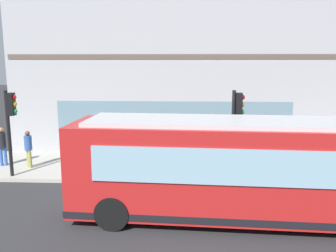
{
  "coord_description": "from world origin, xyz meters",
  "views": [
    {
      "loc": [
        -10.6,
        -0.56,
        4.77
      ],
      "look_at": [
        3.26,
        0.1,
        2.22
      ],
      "focal_mm": 37.85,
      "sensor_mm": 36.0,
      "label": 1
    }
  ],
  "objects_px": {
    "fire_hydrant": "(161,157)",
    "pedestrian_near_hydrant": "(70,140)",
    "city_bus_nearside": "(237,169)",
    "traffic_light_down_block": "(11,117)",
    "pedestrian_near_building_entrance": "(2,144)",
    "pedestrian_by_light_pole": "(28,147)",
    "newspaper_vending_box": "(182,151)",
    "traffic_light_near_corner": "(237,118)",
    "pedestrian_walking_along_curb": "(123,137)"
  },
  "relations": [
    {
      "from": "pedestrian_walking_along_curb",
      "to": "traffic_light_near_corner",
      "type": "bearing_deg",
      "value": -119.15
    },
    {
      "from": "traffic_light_down_block",
      "to": "pedestrian_walking_along_curb",
      "type": "height_order",
      "value": "traffic_light_down_block"
    },
    {
      "from": "pedestrian_by_light_pole",
      "to": "fire_hydrant",
      "type": "bearing_deg",
      "value": -83.53
    },
    {
      "from": "traffic_light_down_block",
      "to": "pedestrian_walking_along_curb",
      "type": "relative_size",
      "value": 1.92
    },
    {
      "from": "city_bus_nearside",
      "to": "pedestrian_near_hydrant",
      "type": "distance_m",
      "value": 9.35
    },
    {
      "from": "pedestrian_near_building_entrance",
      "to": "traffic_light_near_corner",
      "type": "bearing_deg",
      "value": -97.81
    },
    {
      "from": "traffic_light_down_block",
      "to": "fire_hydrant",
      "type": "relative_size",
      "value": 4.73
    },
    {
      "from": "city_bus_nearside",
      "to": "traffic_light_near_corner",
      "type": "bearing_deg",
      "value": -7.19
    },
    {
      "from": "traffic_light_near_corner",
      "to": "newspaper_vending_box",
      "type": "xyz_separation_m",
      "value": [
        2.58,
        2.1,
        -2.01
      ]
    },
    {
      "from": "traffic_light_near_corner",
      "to": "pedestrian_near_building_entrance",
      "type": "height_order",
      "value": "traffic_light_near_corner"
    },
    {
      "from": "pedestrian_near_hydrant",
      "to": "newspaper_vending_box",
      "type": "height_order",
      "value": "pedestrian_near_hydrant"
    },
    {
      "from": "traffic_light_near_corner",
      "to": "pedestrian_near_hydrant",
      "type": "distance_m",
      "value": 8.17
    },
    {
      "from": "traffic_light_near_corner",
      "to": "city_bus_nearside",
      "type": "bearing_deg",
      "value": 172.81
    },
    {
      "from": "traffic_light_near_corner",
      "to": "pedestrian_by_light_pole",
      "type": "relative_size",
      "value": 2.15
    },
    {
      "from": "traffic_light_down_block",
      "to": "pedestrian_by_light_pole",
      "type": "bearing_deg",
      "value": -4.48
    },
    {
      "from": "fire_hydrant",
      "to": "pedestrian_near_hydrant",
      "type": "xyz_separation_m",
      "value": [
        1.02,
        4.45,
        0.54
      ]
    },
    {
      "from": "traffic_light_down_block",
      "to": "pedestrian_near_hydrant",
      "type": "relative_size",
      "value": 2.22
    },
    {
      "from": "pedestrian_walking_along_curb",
      "to": "pedestrian_near_hydrant",
      "type": "bearing_deg",
      "value": 88.23
    },
    {
      "from": "pedestrian_by_light_pole",
      "to": "pedestrian_walking_along_curb",
      "type": "distance_m",
      "value": 4.21
    },
    {
      "from": "pedestrian_near_hydrant",
      "to": "city_bus_nearside",
      "type": "bearing_deg",
      "value": -130.48
    },
    {
      "from": "pedestrian_by_light_pole",
      "to": "newspaper_vending_box",
      "type": "height_order",
      "value": "pedestrian_by_light_pole"
    },
    {
      "from": "pedestrian_walking_along_curb",
      "to": "pedestrian_by_light_pole",
      "type": "bearing_deg",
      "value": 112.17
    },
    {
      "from": "city_bus_nearside",
      "to": "fire_hydrant",
      "type": "xyz_separation_m",
      "value": [
        5.04,
        2.65,
        -1.04
      ]
    },
    {
      "from": "traffic_light_near_corner",
      "to": "pedestrian_near_hydrant",
      "type": "height_order",
      "value": "traffic_light_near_corner"
    },
    {
      "from": "traffic_light_down_block",
      "to": "pedestrian_near_hydrant",
      "type": "height_order",
      "value": "traffic_light_down_block"
    },
    {
      "from": "traffic_light_down_block",
      "to": "pedestrian_near_building_entrance",
      "type": "height_order",
      "value": "traffic_light_down_block"
    },
    {
      "from": "pedestrian_near_hydrant",
      "to": "pedestrian_walking_along_curb",
      "type": "distance_m",
      "value": 2.59
    },
    {
      "from": "traffic_light_down_block",
      "to": "pedestrian_by_light_pole",
      "type": "height_order",
      "value": "traffic_light_down_block"
    },
    {
      "from": "traffic_light_down_block",
      "to": "pedestrian_near_building_entrance",
      "type": "distance_m",
      "value": 2.33
    },
    {
      "from": "city_bus_nearside",
      "to": "traffic_light_near_corner",
      "type": "distance_m",
      "value": 3.43
    },
    {
      "from": "pedestrian_near_hydrant",
      "to": "traffic_light_near_corner",
      "type": "bearing_deg",
      "value": -110.62
    },
    {
      "from": "fire_hydrant",
      "to": "pedestrian_walking_along_curb",
      "type": "bearing_deg",
      "value": 63.3
    },
    {
      "from": "pedestrian_by_light_pole",
      "to": "pedestrian_near_building_entrance",
      "type": "bearing_deg",
      "value": 79.8
    },
    {
      "from": "fire_hydrant",
      "to": "traffic_light_near_corner",
      "type": "bearing_deg",
      "value": -120.59
    },
    {
      "from": "pedestrian_near_building_entrance",
      "to": "pedestrian_near_hydrant",
      "type": "relative_size",
      "value": 1.1
    },
    {
      "from": "traffic_light_near_corner",
      "to": "fire_hydrant",
      "type": "bearing_deg",
      "value": 59.41
    },
    {
      "from": "city_bus_nearside",
      "to": "pedestrian_walking_along_curb",
      "type": "relative_size",
      "value": 5.57
    },
    {
      "from": "pedestrian_near_building_entrance",
      "to": "newspaper_vending_box",
      "type": "xyz_separation_m",
      "value": [
        1.19,
        -8.0,
        -0.55
      ]
    },
    {
      "from": "traffic_light_near_corner",
      "to": "newspaper_vending_box",
      "type": "height_order",
      "value": "traffic_light_near_corner"
    },
    {
      "from": "traffic_light_near_corner",
      "to": "newspaper_vending_box",
      "type": "relative_size",
      "value": 3.92
    },
    {
      "from": "city_bus_nearside",
      "to": "pedestrian_near_hydrant",
      "type": "bearing_deg",
      "value": 49.52
    },
    {
      "from": "pedestrian_near_building_entrance",
      "to": "traffic_light_down_block",
      "type": "bearing_deg",
      "value": -139.54
    },
    {
      "from": "city_bus_nearside",
      "to": "pedestrian_near_hydrant",
      "type": "relative_size",
      "value": 6.45
    },
    {
      "from": "traffic_light_near_corner",
      "to": "pedestrian_walking_along_curb",
      "type": "bearing_deg",
      "value": 60.85
    },
    {
      "from": "fire_hydrant",
      "to": "pedestrian_near_hydrant",
      "type": "height_order",
      "value": "pedestrian_near_hydrant"
    },
    {
      "from": "city_bus_nearside",
      "to": "pedestrian_by_light_pole",
      "type": "height_order",
      "value": "city_bus_nearside"
    },
    {
      "from": "traffic_light_near_corner",
      "to": "pedestrian_walking_along_curb",
      "type": "relative_size",
      "value": 1.94
    },
    {
      "from": "pedestrian_by_light_pole",
      "to": "pedestrian_walking_along_curb",
      "type": "bearing_deg",
      "value": -67.83
    },
    {
      "from": "city_bus_nearside",
      "to": "traffic_light_down_block",
      "type": "bearing_deg",
      "value": 69.21
    },
    {
      "from": "pedestrian_near_hydrant",
      "to": "pedestrian_near_building_entrance",
      "type": "bearing_deg",
      "value": 119.05
    }
  ]
}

